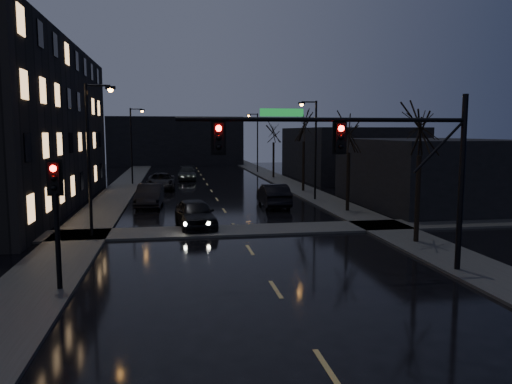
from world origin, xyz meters
name	(u,v)px	position (x,y,z in m)	size (l,w,h in m)	color
sidewalk_left	(115,196)	(-8.50, 35.00, 0.06)	(3.00, 140.00, 0.12)	#2D2D2B
sidewalk_right	(307,192)	(8.50, 35.00, 0.06)	(3.00, 140.00, 0.12)	#2D2D2B
sidewalk_cross	(238,230)	(0.00, 18.50, 0.06)	(40.00, 3.00, 0.12)	#2D2D2B
commercial_right_near	(429,173)	(15.50, 26.00, 2.50)	(10.00, 14.00, 5.00)	black
commercial_right_far	(348,153)	(17.00, 48.00, 3.00)	(12.00, 18.00, 6.00)	black
far_block	(176,141)	(-3.00, 78.00, 4.00)	(22.00, 10.00, 8.00)	black
signal_mast	(371,150)	(3.85, 9.00, 4.87)	(11.11, 0.41, 7.00)	black
signal_pole_left	(56,207)	(-7.50, 8.99, 3.01)	(0.35, 0.41, 4.53)	black
tree_near	(421,118)	(8.40, 14.00, 6.22)	(3.52, 3.52, 8.08)	black
tree_mid_a	(349,128)	(8.40, 24.00, 5.83)	(3.30, 3.30, 7.58)	black
tree_mid_b	(304,120)	(8.40, 36.00, 6.61)	(3.74, 3.74, 8.59)	black
tree_far	(274,127)	(8.40, 50.00, 6.06)	(3.43, 3.43, 7.88)	black
streetlight_l_near	(93,147)	(-7.58, 18.00, 4.77)	(1.53, 0.28, 8.00)	black
streetlight_l_far	(133,139)	(-7.58, 45.00, 4.77)	(1.53, 0.28, 8.00)	black
streetlight_r_mid	(313,142)	(7.58, 30.00, 4.77)	(1.53, 0.28, 8.00)	black
streetlight_r_far	(256,138)	(7.58, 58.00, 4.77)	(1.53, 0.28, 8.00)	black
oncoming_car_a	(195,213)	(-2.31, 19.95, 0.84)	(1.99, 4.96, 1.69)	black
oncoming_car_b	(150,195)	(-5.27, 28.87, 0.84)	(1.77, 5.08, 1.67)	black
oncoming_car_c	(161,181)	(-4.70, 40.24, 0.79)	(2.64, 5.72, 1.59)	black
oncoming_car_d	(187,173)	(-1.93, 49.44, 0.76)	(2.13, 5.25, 1.52)	black
lead_car	(273,195)	(3.82, 27.35, 0.86)	(1.81, 5.20, 1.71)	black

